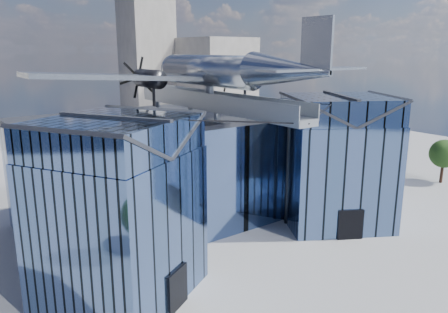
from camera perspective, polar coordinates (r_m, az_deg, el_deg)
ground_plane at (r=36.45m, az=1.92°, el=-11.67°), size 120.00×120.00×0.00m
museum at (r=38.96m, az=-3.36°, el=-1.30°), size 32.88×24.50×17.60m
bg_towers at (r=79.46m, az=-20.79°, el=8.82°), size 77.00×24.50×26.00m
tree_plaza_e at (r=58.28m, az=26.80°, el=0.31°), size 4.06×4.06×5.29m
tree_side_e at (r=60.25m, az=16.94°, el=1.66°), size 3.63×3.63×5.37m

